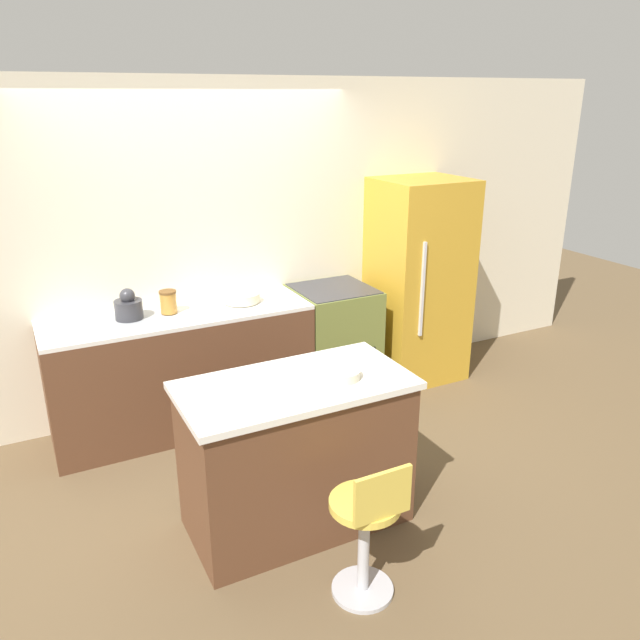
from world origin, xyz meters
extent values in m
plane|color=brown|center=(0.00, 0.00, 0.00)|extent=(14.00, 14.00, 0.00)
cube|color=beige|center=(0.00, 0.68, 1.30)|extent=(8.00, 0.06, 2.60)
cube|color=brown|center=(-0.29, 0.33, 0.45)|extent=(1.96, 0.63, 0.91)
cube|color=white|center=(-0.29, 0.33, 0.92)|extent=(1.96, 0.63, 0.03)
cube|color=#9EA3A8|center=(-0.64, 0.33, 0.94)|extent=(0.44, 0.34, 0.01)
cube|color=brown|center=(-0.02, -1.13, 0.45)|extent=(1.27, 0.64, 0.90)
cube|color=white|center=(-0.02, -1.13, 0.92)|extent=(1.32, 0.69, 0.04)
cube|color=olive|center=(1.02, 0.33, 0.47)|extent=(0.65, 0.63, 0.94)
cube|color=black|center=(1.02, 0.01, 0.33)|extent=(0.45, 0.01, 0.33)
cube|color=#333338|center=(1.02, 0.33, 0.94)|extent=(0.61, 0.60, 0.01)
cube|color=gold|center=(1.86, 0.31, 0.90)|extent=(0.76, 0.68, 1.79)
cube|color=silver|center=(1.65, -0.04, 0.94)|extent=(0.02, 0.02, 0.81)
cylinder|color=#B7B7BC|center=(0.04, -1.82, 0.01)|extent=(0.33, 0.33, 0.02)
cylinder|color=#B7B7BC|center=(0.04, -1.82, 0.27)|extent=(0.06, 0.06, 0.53)
cylinder|color=gold|center=(0.04, -1.82, 0.55)|extent=(0.36, 0.36, 0.04)
cube|color=gold|center=(0.04, -1.97, 0.70)|extent=(0.31, 0.02, 0.25)
cylinder|color=#333338|center=(-0.64, 0.35, 1.01)|extent=(0.20, 0.20, 0.14)
sphere|color=#333338|center=(-0.64, 0.35, 1.12)|extent=(0.11, 0.11, 0.11)
cylinder|color=beige|center=(0.21, 0.35, 0.98)|extent=(0.28, 0.28, 0.07)
cylinder|color=#B77F33|center=(-0.35, 0.35, 1.02)|extent=(0.12, 0.12, 0.15)
cylinder|color=brown|center=(-0.35, 0.35, 1.11)|extent=(0.13, 0.13, 0.02)
cylinder|color=beige|center=(0.24, -1.20, 0.96)|extent=(0.23, 0.23, 0.05)
camera|label=1|loc=(-1.34, -4.03, 2.47)|focal=35.00mm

